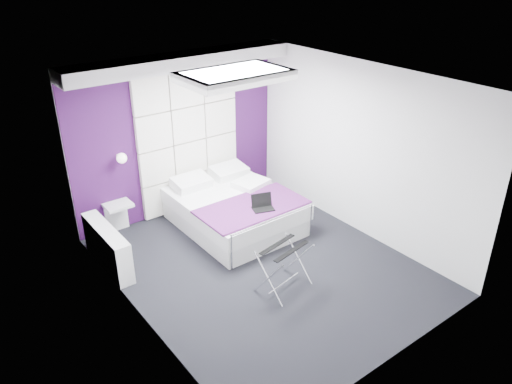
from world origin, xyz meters
The scene contains 15 objects.
floor centered at (0.00, 0.00, 0.00)m, with size 4.40×4.40×0.00m, color black.
ceiling centered at (0.00, 0.00, 2.60)m, with size 4.40×4.40×0.00m, color white.
wall_back centered at (0.00, 2.20, 1.30)m, with size 3.60×3.60×0.00m, color silver.
wall_left centered at (-1.80, 0.00, 1.30)m, with size 4.40×4.40×0.00m, color silver.
wall_right centered at (1.80, 0.00, 1.30)m, with size 4.40×4.40×0.00m, color silver.
accent_wall centered at (0.00, 2.19, 1.30)m, with size 3.58×0.02×2.58m, color #370F42.
soffit centered at (0.00, 1.95, 2.50)m, with size 3.58×0.50×0.20m, color white.
headboard centered at (0.15, 2.14, 1.17)m, with size 1.80×0.08×2.30m, color white, non-canonical shape.
skylight centered at (0.00, 0.60, 2.55)m, with size 1.36×0.86×0.12m, color white, non-canonical shape.
wall_lamp centered at (-1.05, 2.06, 1.22)m, with size 0.15×0.15×0.15m, color white.
radiator centered at (-1.69, 1.30, 0.30)m, with size 0.22×1.20×0.60m, color white.
bed centered at (0.33, 1.16, 0.29)m, with size 1.62×1.95×0.69m.
nightstand centered at (-1.20, 2.02, 0.49)m, with size 0.40×0.31×0.04m, color white.
luggage_rack centered at (-0.09, -0.54, 0.31)m, with size 0.63×0.47×0.62m.
laptop centered at (0.39, 0.55, 0.60)m, with size 0.31×0.22×0.22m.
Camera 1 is at (-3.57, -4.52, 4.01)m, focal length 35.00 mm.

